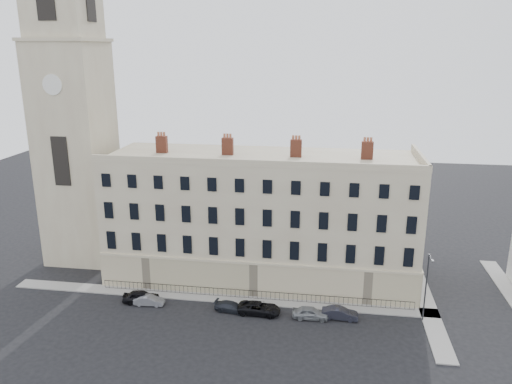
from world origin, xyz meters
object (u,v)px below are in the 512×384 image
(streetlamp, at_px, (426,285))
(car_f, at_px, (340,313))
(car_c, at_px, (231,307))
(car_a, at_px, (141,297))
(car_d, at_px, (259,308))
(car_e, at_px, (310,313))
(car_b, at_px, (149,300))

(streetlamp, bearing_deg, car_f, -170.00)
(car_f, height_order, streetlamp, streetlamp)
(car_c, relative_size, car_f, 0.97)
(car_a, relative_size, streetlamp, 0.54)
(car_c, xyz_separation_m, car_d, (3.01, -0.02, 0.10))
(streetlamp, bearing_deg, car_e, -169.50)
(car_d, bearing_deg, car_b, 92.06)
(car_c, xyz_separation_m, streetlamp, (19.91, 1.01, 3.58))
(car_b, height_order, car_c, car_b)
(car_c, distance_m, car_e, 8.42)
(car_b, relative_size, car_f, 0.88)
(car_a, relative_size, car_f, 1.06)
(car_d, bearing_deg, car_c, 91.79)
(streetlamp, bearing_deg, car_a, -174.50)
(car_b, height_order, car_f, car_f)
(car_f, bearing_deg, streetlamp, -81.74)
(car_e, bearing_deg, car_f, -83.80)
(car_b, height_order, car_e, car_e)
(car_b, xyz_separation_m, streetlamp, (29.05, 1.00, 3.56))
(car_a, height_order, car_e, car_a)
(car_c, height_order, car_e, car_e)
(car_d, distance_m, streetlamp, 17.28)
(car_b, bearing_deg, car_d, -93.55)
(car_c, xyz_separation_m, car_e, (8.42, -0.21, 0.12))
(car_c, relative_size, car_e, 0.96)
(car_e, bearing_deg, car_b, 88.04)
(car_a, xyz_separation_m, car_c, (10.22, -0.45, -0.15))
(car_b, relative_size, car_d, 0.73)
(car_a, distance_m, car_f, 21.67)
(car_d, bearing_deg, car_e, -89.82)
(car_b, distance_m, car_d, 12.15)
(car_a, xyz_separation_m, car_e, (18.64, -0.66, -0.04))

